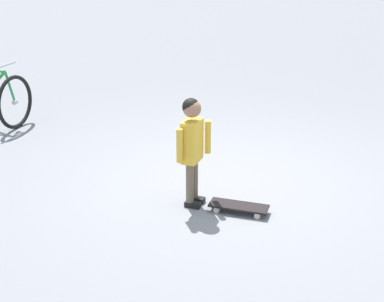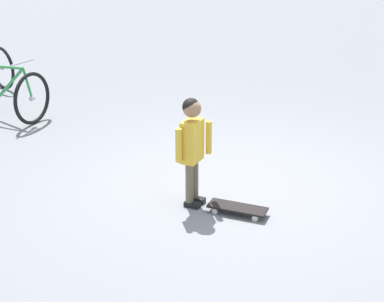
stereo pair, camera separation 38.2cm
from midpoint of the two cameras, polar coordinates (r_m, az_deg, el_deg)
ground_plane at (r=6.00m, az=5.82°, el=-3.29°), size 50.00×50.00×0.00m
child_person at (r=5.29m, az=2.08°, el=1.04°), size 0.35×0.28×1.06m
skateboard at (r=5.37m, az=6.60°, el=-5.71°), size 0.58×0.40×0.07m
bicycle_mid at (r=8.25m, az=-17.14°, el=5.59°), size 1.27×1.11×0.85m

